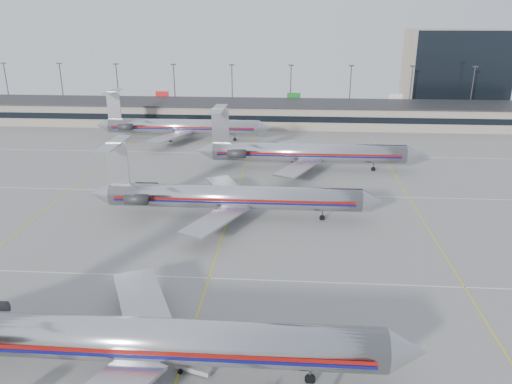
{
  "coord_description": "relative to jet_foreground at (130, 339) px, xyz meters",
  "views": [
    {
      "loc": [
        9.41,
        -42.33,
        30.12
      ],
      "look_at": [
        4.35,
        28.42,
        4.5
      ],
      "focal_mm": 35.0,
      "sensor_mm": 36.0,
      "label": 1
    }
  ],
  "objects": [
    {
      "name": "ground",
      "position": [
        4.01,
        7.2,
        -3.7
      ],
      "size": [
        260.0,
        260.0,
        0.0
      ],
      "primitive_type": "plane",
      "color": "gray",
      "rests_on": "ground"
    },
    {
      "name": "terminal",
      "position": [
        4.01,
        105.17,
        -0.54
      ],
      "size": [
        162.0,
        17.0,
        6.25
      ],
      "color": "gray",
      "rests_on": "ground"
    },
    {
      "name": "distant_building",
      "position": [
        66.01,
        135.2,
        8.8
      ],
      "size": [
        30.0,
        20.0,
        25.0
      ],
      "primitive_type": "cube",
      "color": "tan",
      "rests_on": "ground"
    },
    {
      "name": "jet_third_row",
      "position": [
        16.04,
        62.31,
        -0.1
      ],
      "size": [
        45.33,
        27.89,
        12.4
      ],
      "color": "silver",
      "rests_on": "ground"
    },
    {
      "name": "jet_second_row",
      "position": [
        4.05,
        36.15,
        -0.26
      ],
      "size": [
        45.23,
        26.63,
        11.84
      ],
      "color": "silver",
      "rests_on": "ground"
    },
    {
      "name": "light_mast_row",
      "position": [
        4.01,
        119.2,
        4.89
      ],
      "size": [
        163.6,
        0.4,
        15.28
      ],
      "color": "#38383D",
      "rests_on": "ground"
    },
    {
      "name": "apron_markings",
      "position": [
        4.01,
        17.2,
        -3.69
      ],
      "size": [
        160.0,
        0.15,
        0.02
      ],
      "primitive_type": "cube",
      "color": "silver",
      "rests_on": "ground"
    },
    {
      "name": "jet_back_row",
      "position": [
        -14.16,
        85.0,
        -0.2
      ],
      "size": [
        44.01,
        27.07,
        12.03
      ],
      "color": "silver",
      "rests_on": "ground"
    },
    {
      "name": "jet_foreground",
      "position": [
        0.0,
        0.0,
        0.0
      ],
      "size": [
        48.66,
        28.66,
        12.74
      ],
      "color": "silver",
      "rests_on": "ground"
    },
    {
      "name": "belt_loader",
      "position": [
        5.44,
        0.78,
        -3.15
      ],
      "size": [
        4.02,
        2.12,
        2.05
      ],
      "rotation": [
        0.0,
        0.0,
        -0.3
      ],
      "color": "#989898",
      "rests_on": "ground"
    }
  ]
}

